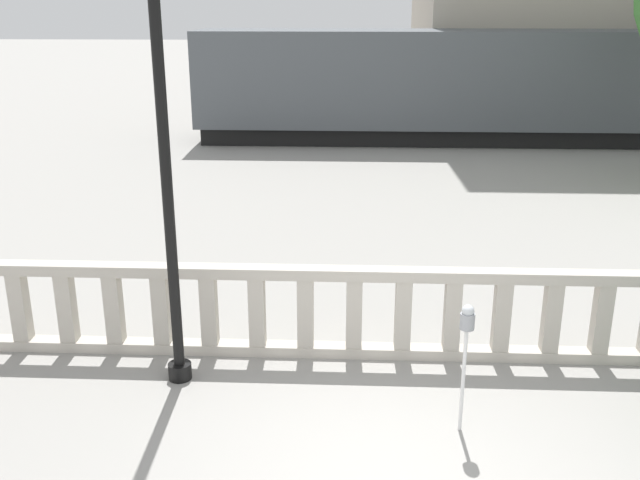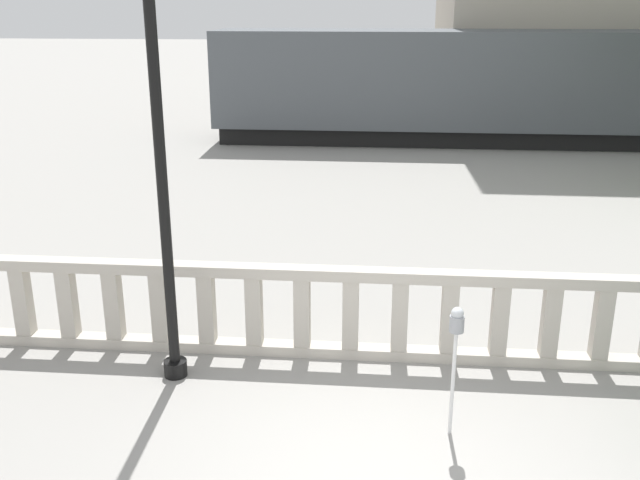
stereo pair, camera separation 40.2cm
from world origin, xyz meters
name	(u,v)px [view 2 (the right image)]	position (x,y,z in m)	size (l,w,h in m)	color
balustrade	(375,314)	(0.00, 2.52, 0.60)	(17.75, 0.24, 1.20)	#BCB5A8
lamppost	(155,81)	(-2.41, 1.83, 3.54)	(0.38, 0.38, 5.82)	black
parking_meter	(456,336)	(0.83, 0.89, 1.14)	(0.15, 0.15, 1.45)	silver
train_near	(507,85)	(3.85, 17.43, 1.84)	(18.01, 2.72, 4.09)	black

